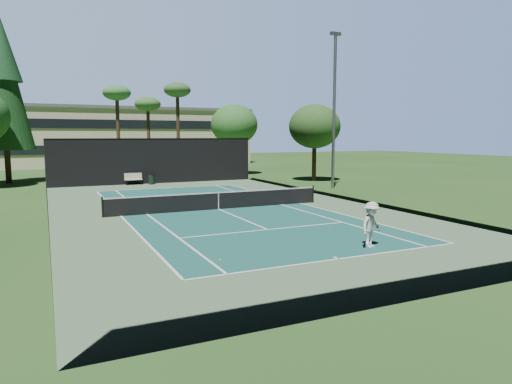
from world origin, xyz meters
TOP-DOWN VIEW (x-y plane):
  - ground at (0.00, 0.00)m, footprint 160.00×160.00m
  - apron_slab at (0.00, 0.00)m, footprint 18.00×32.00m
  - court_surface at (0.00, 0.00)m, footprint 10.97×23.77m
  - court_lines at (0.00, 0.00)m, footprint 11.07×23.87m
  - tennis_net at (0.00, 0.00)m, footprint 12.90×0.10m
  - fence at (0.00, 0.06)m, footprint 18.04×32.05m
  - player at (2.15, -10.93)m, footprint 1.30×1.04m
  - tennis_ball_a at (-3.76, -10.36)m, footprint 0.07×0.07m
  - tennis_ball_b at (-2.98, 2.90)m, footprint 0.06×0.06m
  - tennis_ball_c at (-0.80, 1.76)m, footprint 0.06×0.06m
  - tennis_ball_d at (-5.76, 4.36)m, footprint 0.06×0.06m
  - park_bench at (-2.07, 15.71)m, footprint 1.50×0.45m
  - trash_bin at (-0.59, 15.28)m, footprint 0.56×0.56m
  - pine_tree at (-12.00, 22.00)m, footprint 4.80×4.80m
  - palm_a at (-2.00, 24.00)m, footprint 2.80×2.80m
  - palm_b at (1.50, 26.00)m, footprint 2.80×2.80m
  - palm_c at (4.00, 23.00)m, footprint 2.80×2.80m
  - decid_tree_a at (10.00, 22.00)m, footprint 5.12×5.12m
  - decid_tree_b at (14.00, 12.00)m, footprint 4.80×4.80m
  - campus_building at (0.00, 45.98)m, footprint 40.50×12.50m
  - light_pole at (12.00, 6.00)m, footprint 0.90×0.25m

SIDE VIEW (x-z plane):
  - ground at x=0.00m, z-range 0.00..0.00m
  - apron_slab at x=0.00m, z-range 0.00..0.01m
  - court_surface at x=0.00m, z-range 0.01..0.02m
  - court_lines at x=0.00m, z-range 0.02..0.02m
  - tennis_ball_b at x=-2.98m, z-range 0.00..0.06m
  - tennis_ball_c at x=-0.80m, z-range 0.00..0.06m
  - tennis_ball_d at x=-5.76m, z-range 0.00..0.06m
  - tennis_ball_a at x=-3.76m, z-range 0.00..0.07m
  - trash_bin at x=-0.59m, z-range 0.01..0.95m
  - park_bench at x=-2.07m, z-range 0.03..1.06m
  - tennis_net at x=0.00m, z-range 0.01..1.11m
  - player at x=2.15m, z-range 0.00..1.76m
  - fence at x=0.00m, z-range -0.01..4.02m
  - campus_building at x=0.00m, z-range 0.06..8.36m
  - decid_tree_b at x=14.00m, z-range 1.51..8.65m
  - decid_tree_a at x=10.00m, z-range 1.61..9.23m
  - light_pole at x=12.00m, z-range 0.35..12.57m
  - palm_b at x=1.50m, z-range 3.15..11.57m
  - palm_a at x=-2.00m, z-range 3.53..12.85m
  - palm_c at x=4.00m, z-range 3.72..13.49m
  - pine_tree at x=-12.00m, z-range 2.05..17.05m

